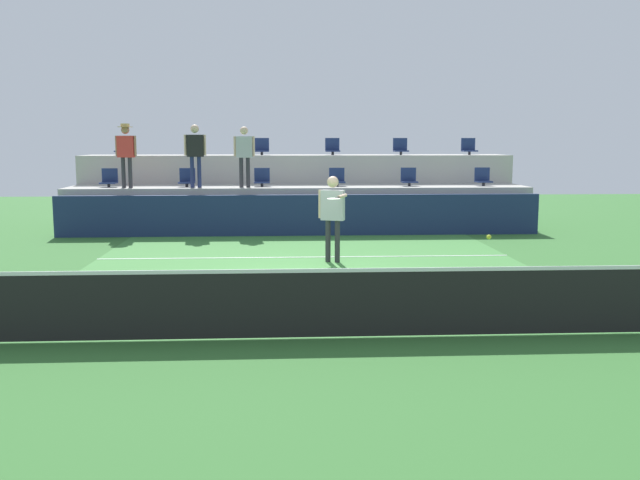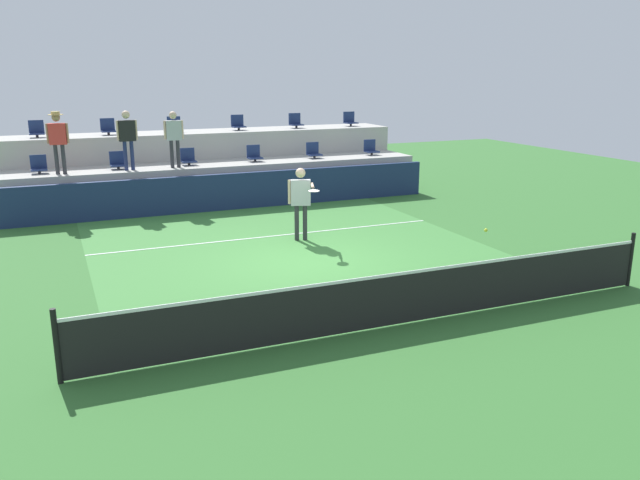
% 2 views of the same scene
% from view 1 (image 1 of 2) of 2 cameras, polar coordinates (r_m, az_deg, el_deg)
% --- Properties ---
extents(ground_plane, '(40.00, 40.00, 0.00)m').
position_cam_1_polar(ground_plane, '(13.11, -0.82, -3.14)').
color(ground_plane, '#336B2D').
extents(court_inner_paint, '(9.00, 10.00, 0.01)m').
position_cam_1_polar(court_inner_paint, '(14.09, -1.00, -2.34)').
color(court_inner_paint, '#3D7F38').
rests_on(court_inner_paint, ground_plane).
extents(court_service_line, '(9.00, 0.06, 0.00)m').
position_cam_1_polar(court_service_line, '(15.47, -1.20, -1.39)').
color(court_service_line, white).
rests_on(court_service_line, ground_plane).
extents(tennis_net, '(10.48, 0.08, 1.07)m').
position_cam_1_polar(tennis_net, '(9.10, 0.24, -4.93)').
color(tennis_net, black).
rests_on(tennis_net, ground_plane).
extents(sponsor_backboard, '(13.00, 0.16, 1.10)m').
position_cam_1_polar(sponsor_backboard, '(18.96, -1.60, 2.01)').
color(sponsor_backboard, navy).
rests_on(sponsor_backboard, ground_plane).
extents(seating_tier_lower, '(13.00, 1.80, 1.25)m').
position_cam_1_polar(seating_tier_lower, '(20.25, -1.71, 2.61)').
color(seating_tier_lower, '#ADAAA3').
rests_on(seating_tier_lower, ground_plane).
extents(seating_tier_upper, '(13.00, 1.80, 2.10)m').
position_cam_1_polar(seating_tier_upper, '(22.01, -1.84, 4.15)').
color(seating_tier_upper, '#ADAAA3').
rests_on(seating_tier_upper, ground_plane).
extents(stadium_chair_lower_far_left, '(0.44, 0.40, 0.52)m').
position_cam_1_polar(stadium_chair_lower_far_left, '(20.67, -16.67, 4.72)').
color(stadium_chair_lower_far_left, '#2D2D33').
rests_on(stadium_chair_lower_far_left, seating_tier_lower).
extents(stadium_chair_lower_left, '(0.44, 0.40, 0.52)m').
position_cam_1_polar(stadium_chair_lower_left, '(20.28, -10.69, 4.86)').
color(stadium_chair_lower_left, '#2D2D33').
rests_on(stadium_chair_lower_left, seating_tier_lower).
extents(stadium_chair_lower_mid_left, '(0.44, 0.40, 0.52)m').
position_cam_1_polar(stadium_chair_lower_mid_left, '(20.12, -4.71, 4.95)').
color(stadium_chair_lower_mid_left, '#2D2D33').
rests_on(stadium_chair_lower_mid_left, seating_tier_lower).
extents(stadium_chair_lower_mid_right, '(0.44, 0.40, 0.52)m').
position_cam_1_polar(stadium_chair_lower_mid_right, '(20.18, 1.38, 4.98)').
color(stadium_chair_lower_mid_right, '#2D2D33').
rests_on(stadium_chair_lower_mid_right, seating_tier_lower).
extents(stadium_chair_lower_right, '(0.44, 0.40, 0.52)m').
position_cam_1_polar(stadium_chair_lower_right, '(20.45, 7.19, 4.96)').
color(stadium_chair_lower_right, '#2D2D33').
rests_on(stadium_chair_lower_right, seating_tier_lower).
extents(stadium_chair_lower_far_right, '(0.44, 0.40, 0.52)m').
position_cam_1_polar(stadium_chair_lower_far_right, '(20.95, 13.03, 4.89)').
color(stadium_chair_lower_far_right, '#2D2D33').
rests_on(stadium_chair_lower_far_right, seating_tier_lower).
extents(stadium_chair_upper_far_left, '(0.44, 0.40, 0.52)m').
position_cam_1_polar(stadium_chair_upper_far_left, '(22.40, -15.62, 7.17)').
color(stadium_chair_upper_far_left, '#2D2D33').
rests_on(stadium_chair_upper_far_left, seating_tier_upper).
extents(stadium_chair_upper_left, '(0.44, 0.40, 0.52)m').
position_cam_1_polar(stadium_chair_upper_left, '(22.05, -10.25, 7.33)').
color(stadium_chair_upper_left, '#2D2D33').
rests_on(stadium_chair_upper_left, seating_tier_upper).
extents(stadium_chair_upper_mid_left, '(0.44, 0.40, 0.52)m').
position_cam_1_polar(stadium_chair_upper_mid_left, '(21.89, -4.72, 7.42)').
color(stadium_chair_upper_mid_left, '#2D2D33').
rests_on(stadium_chair_upper_mid_left, seating_tier_upper).
extents(stadium_chair_upper_mid_right, '(0.44, 0.40, 0.52)m').
position_cam_1_polar(stadium_chair_upper_mid_right, '(21.95, 1.02, 7.45)').
color(stadium_chair_upper_mid_right, '#2D2D33').
rests_on(stadium_chair_upper_mid_right, seating_tier_upper).
extents(stadium_chair_upper_right, '(0.44, 0.40, 0.52)m').
position_cam_1_polar(stadium_chair_upper_right, '(22.20, 6.52, 7.41)').
color(stadium_chair_upper_right, '#2D2D33').
rests_on(stadium_chair_upper_right, seating_tier_upper).
extents(stadium_chair_upper_far_right, '(0.44, 0.40, 0.52)m').
position_cam_1_polar(stadium_chair_upper_far_right, '(22.67, 11.93, 7.30)').
color(stadium_chair_upper_far_right, '#2D2D33').
rests_on(stadium_chair_upper_far_right, seating_tier_upper).
extents(tennis_player, '(0.60, 1.34, 1.81)m').
position_cam_1_polar(tennis_player, '(14.69, 1.03, 2.49)').
color(tennis_player, '#2D2D33').
rests_on(tennis_player, ground_plane).
extents(spectator_with_hat, '(0.59, 0.46, 1.75)m').
position_cam_1_polar(spectator_with_hat, '(20.15, -15.41, 7.14)').
color(spectator_with_hat, '#2D2D33').
rests_on(spectator_with_hat, seating_tier_lower).
extents(spectator_in_grey, '(0.60, 0.25, 1.73)m').
position_cam_1_polar(spectator_in_grey, '(19.84, -10.05, 7.21)').
color(spectator_in_grey, navy).
rests_on(spectator_in_grey, seating_tier_lower).
extents(spectator_leaning_on_rail, '(0.59, 0.23, 1.67)m').
position_cam_1_polar(spectator_leaning_on_rail, '(19.73, -6.14, 7.17)').
color(spectator_leaning_on_rail, '#2D2D33').
rests_on(spectator_leaning_on_rail, seating_tier_lower).
extents(tennis_ball, '(0.07, 0.07, 0.07)m').
position_cam_1_polar(tennis_ball, '(10.31, 13.49, 0.24)').
color(tennis_ball, '#CCE033').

